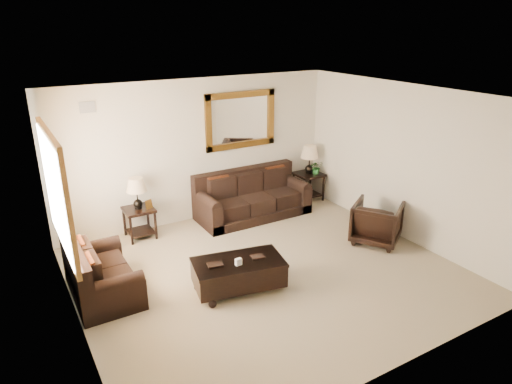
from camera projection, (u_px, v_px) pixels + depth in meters
room at (268, 191)px, 6.59m from camera, size 5.51×5.01×2.71m
window at (57, 192)px, 5.96m from camera, size 0.07×1.96×1.66m
mirror at (241, 120)px, 8.84m from camera, size 1.50×0.06×1.10m
air_vent at (87, 107)px, 7.34m from camera, size 0.25×0.02×0.18m
sofa at (251, 200)px, 9.05m from camera, size 2.21×0.95×0.90m
loveseat at (99, 277)px, 6.39m from camera, size 0.84×1.41×0.79m
end_table_left at (138, 199)px, 7.96m from camera, size 0.51×0.51×1.12m
end_table_right at (309, 165)px, 9.70m from camera, size 0.55×0.55×1.20m
coffee_table at (238, 271)px, 6.56m from camera, size 1.40×0.94×0.55m
armchair at (377, 221)px, 7.92m from camera, size 1.04×1.05×0.80m
potted_plant at (316, 169)px, 9.70m from camera, size 0.36×0.37×0.23m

